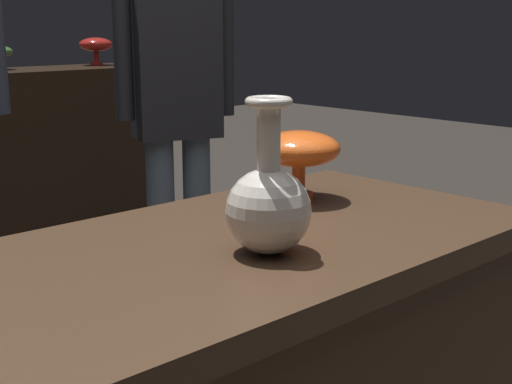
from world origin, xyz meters
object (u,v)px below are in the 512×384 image
Objects in this scene: vase_centerpiece at (268,204)px; vase_tall_behind at (299,150)px; visitor_near_right at (177,100)px; shelf_vase_far_right at (96,45)px.

vase_tall_behind is at bearing 36.12° from vase_centerpiece.
visitor_near_right reaches higher than vase_centerpiece.
vase_tall_behind is 1.21m from visitor_near_right.
shelf_vase_far_right is 1.07m from visitor_near_right.
visitor_near_right is (0.48, 1.11, -0.00)m from vase_tall_behind.
shelf_vase_far_right is (0.74, 2.13, 0.17)m from vase_tall_behind.
vase_centerpiece is 1.66× the size of shelf_vase_far_right.
visitor_near_right reaches higher than shelf_vase_far_right.
vase_tall_behind is at bearing -109.22° from shelf_vase_far_right.
shelf_vase_far_right is 0.11× the size of visitor_near_right.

